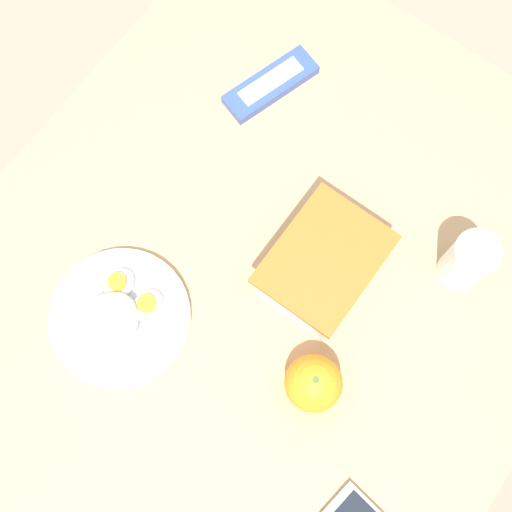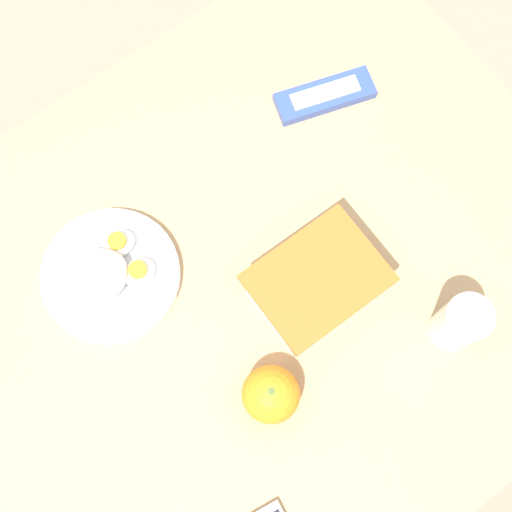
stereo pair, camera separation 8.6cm
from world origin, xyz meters
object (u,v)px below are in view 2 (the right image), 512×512
orange_fruit (271,394)px  rice_plate (107,275)px  drinking_glass (460,323)px  food_container (315,287)px  candy_bar (325,96)px

orange_fruit → rice_plate: bearing=-72.6°
drinking_glass → food_container: bearing=-51.7°
drinking_glass → candy_bar: bearing=-101.6°
rice_plate → candy_bar: rice_plate is taller
food_container → drinking_glass: 0.20m
food_container → candy_bar: bearing=-130.9°
orange_fruit → rice_plate: orange_fruit is taller
orange_fruit → candy_bar: (-0.35, -0.32, -0.03)m
food_container → drinking_glass: bearing=128.3°
orange_fruit → drinking_glass: 0.28m
orange_fruit → candy_bar: bearing=-137.1°
food_container → candy_bar: size_ratio=1.06×
orange_fruit → rice_plate: 0.29m
food_container → rice_plate: 0.30m
drinking_glass → rice_plate: bearing=-45.2°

